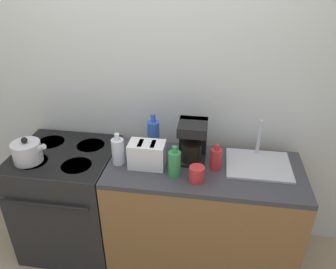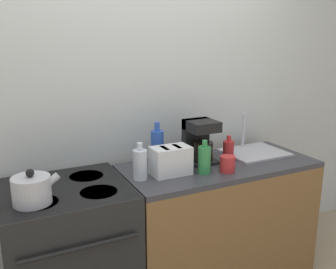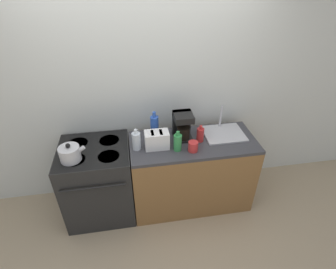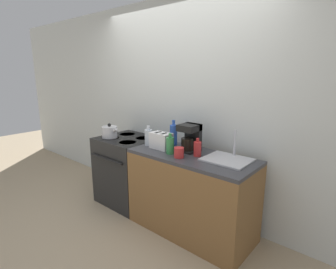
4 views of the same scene
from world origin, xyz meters
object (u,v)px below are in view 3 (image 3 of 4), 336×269
(coffee_maker, at_px, (183,125))
(bottle_clear, at_px, (136,141))
(cup_red, at_px, (193,146))
(bottle_red, at_px, (200,135))
(bottle_blue, at_px, (155,126))
(kettle, at_px, (70,154))
(stove, at_px, (99,180))
(bottle_green, at_px, (178,142))
(toaster, at_px, (157,140))

(coffee_maker, bearing_deg, bottle_clear, -164.83)
(coffee_maker, bearing_deg, cup_red, -78.33)
(bottle_red, height_order, cup_red, bottle_red)
(bottle_clear, relative_size, bottle_blue, 0.78)
(coffee_maker, distance_m, cup_red, 0.29)
(kettle, bearing_deg, bottle_blue, 18.49)
(bottle_red, bearing_deg, cup_red, -126.36)
(stove, distance_m, cup_red, 1.13)
(coffee_maker, relative_size, bottle_green, 1.35)
(stove, bearing_deg, bottle_green, -9.82)
(kettle, distance_m, toaster, 0.85)
(kettle, xyz_separation_m, bottle_red, (1.31, 0.11, 0.00))
(toaster, bearing_deg, bottle_red, 4.50)
(stove, relative_size, cup_red, 8.47)
(bottle_clear, bearing_deg, cup_red, -12.83)
(toaster, bearing_deg, bottle_clear, 178.32)
(bottle_green, bearing_deg, bottle_red, 23.61)
(stove, relative_size, bottle_blue, 3.00)
(stove, xyz_separation_m, bottle_red, (1.12, -0.03, 0.51))
(bottle_blue, relative_size, cup_red, 2.82)
(cup_red, bearing_deg, bottle_green, 164.84)
(cup_red, bearing_deg, toaster, 160.97)
(cup_red, bearing_deg, kettle, 177.56)
(toaster, relative_size, bottle_red, 1.30)
(stove, xyz_separation_m, bottle_clear, (0.45, -0.06, 0.53))
(kettle, bearing_deg, stove, 36.43)
(bottle_clear, xyz_separation_m, cup_red, (0.56, -0.13, -0.04))
(bottle_green, xyz_separation_m, bottle_red, (0.27, 0.12, -0.01))
(bottle_green, bearing_deg, bottle_clear, 168.04)
(bottle_green, distance_m, cup_red, 0.16)
(coffee_maker, bearing_deg, stove, -175.55)
(toaster, distance_m, bottle_clear, 0.21)
(toaster, relative_size, bottle_blue, 0.83)
(toaster, bearing_deg, kettle, -175.27)
(stove, height_order, cup_red, cup_red)
(cup_red, bearing_deg, bottle_blue, 136.02)
(bottle_clear, bearing_deg, toaster, -1.68)
(kettle, relative_size, bottle_green, 1.14)
(kettle, bearing_deg, bottle_red, 4.65)
(bottle_blue, height_order, bottle_red, bottle_blue)
(toaster, distance_m, bottle_blue, 0.22)
(toaster, xyz_separation_m, coffee_maker, (0.30, 0.14, 0.06))
(stove, xyz_separation_m, toaster, (0.66, -0.07, 0.52))
(coffee_maker, bearing_deg, kettle, -169.45)
(bottle_clear, bearing_deg, bottle_red, 2.60)
(bottle_red, xyz_separation_m, cup_red, (-0.12, -0.16, -0.03))
(bottle_green, bearing_deg, kettle, 179.45)
(coffee_maker, relative_size, bottle_blue, 1.00)
(bottle_red, bearing_deg, bottle_green, -156.39)
(kettle, distance_m, bottle_blue, 0.90)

